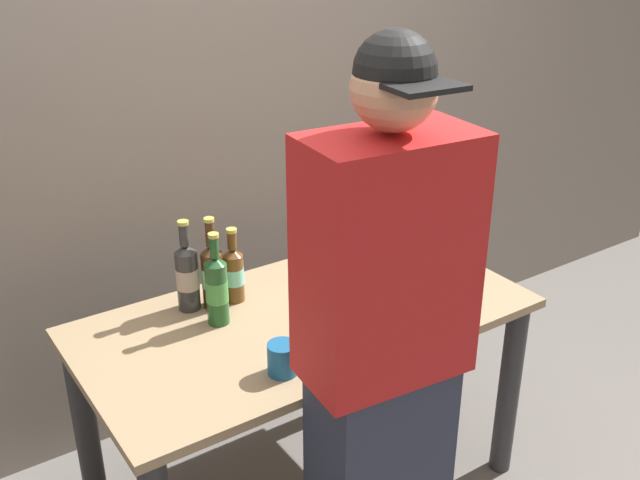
{
  "coord_description": "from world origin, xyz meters",
  "views": [
    {
      "loc": [
        -1.14,
        -1.77,
        1.97
      ],
      "look_at": [
        0.06,
        0.0,
        0.99
      ],
      "focal_mm": 41.69,
      "sensor_mm": 36.0,
      "label": 1
    }
  ],
  "objects_px": {
    "beer_bottle_amber": "(234,273)",
    "beer_bottle_dark": "(212,274)",
    "person_figure": "(382,368)",
    "coffee_mug": "(283,358)",
    "beer_bottle_brown": "(187,275)",
    "beer_bottle_green": "(217,288)",
    "laptop": "(394,254)"
  },
  "relations": [
    {
      "from": "beer_bottle_dark",
      "to": "coffee_mug",
      "type": "height_order",
      "value": "beer_bottle_dark"
    },
    {
      "from": "beer_bottle_brown",
      "to": "coffee_mug",
      "type": "height_order",
      "value": "beer_bottle_brown"
    },
    {
      "from": "coffee_mug",
      "to": "beer_bottle_brown",
      "type": "bearing_deg",
      "value": 97.5
    },
    {
      "from": "beer_bottle_amber",
      "to": "beer_bottle_brown",
      "type": "bearing_deg",
      "value": 167.26
    },
    {
      "from": "laptop",
      "to": "coffee_mug",
      "type": "distance_m",
      "value": 0.78
    },
    {
      "from": "laptop",
      "to": "beer_bottle_green",
      "type": "relative_size",
      "value": 1.34
    },
    {
      "from": "beer_bottle_dark",
      "to": "person_figure",
      "type": "bearing_deg",
      "value": -81.05
    },
    {
      "from": "beer_bottle_amber",
      "to": "coffee_mug",
      "type": "xyz_separation_m",
      "value": [
        -0.09,
        -0.45,
        -0.05
      ]
    },
    {
      "from": "laptop",
      "to": "coffee_mug",
      "type": "relative_size",
      "value": 3.45
    },
    {
      "from": "beer_bottle_dark",
      "to": "laptop",
      "type": "bearing_deg",
      "value": -8.49
    },
    {
      "from": "beer_bottle_brown",
      "to": "coffee_mug",
      "type": "bearing_deg",
      "value": -82.5
    },
    {
      "from": "beer_bottle_amber",
      "to": "coffee_mug",
      "type": "relative_size",
      "value": 2.16
    },
    {
      "from": "coffee_mug",
      "to": "beer_bottle_green",
      "type": "bearing_deg",
      "value": 94.29
    },
    {
      "from": "beer_bottle_brown",
      "to": "beer_bottle_dark",
      "type": "xyz_separation_m",
      "value": [
        0.08,
        -0.03,
        -0.0
      ]
    },
    {
      "from": "beer_bottle_brown",
      "to": "coffee_mug",
      "type": "xyz_separation_m",
      "value": [
        0.06,
        -0.49,
        -0.07
      ]
    },
    {
      "from": "person_figure",
      "to": "coffee_mug",
      "type": "bearing_deg",
      "value": 114.13
    },
    {
      "from": "beer_bottle_amber",
      "to": "beer_bottle_dark",
      "type": "xyz_separation_m",
      "value": [
        -0.08,
        0.0,
        0.02
      ]
    },
    {
      "from": "laptop",
      "to": "coffee_mug",
      "type": "height_order",
      "value": "laptop"
    },
    {
      "from": "person_figure",
      "to": "beer_bottle_brown",
      "type": "bearing_deg",
      "value": 103.95
    },
    {
      "from": "laptop",
      "to": "beer_bottle_amber",
      "type": "bearing_deg",
      "value": 170.78
    },
    {
      "from": "person_figure",
      "to": "laptop",
      "type": "bearing_deg",
      "value": 48.45
    },
    {
      "from": "laptop",
      "to": "beer_bottle_dark",
      "type": "distance_m",
      "value": 0.7
    },
    {
      "from": "beer_bottle_green",
      "to": "beer_bottle_brown",
      "type": "xyz_separation_m",
      "value": [
        -0.04,
        0.14,
        -0.0
      ]
    },
    {
      "from": "beer_bottle_amber",
      "to": "beer_bottle_green",
      "type": "xyz_separation_m",
      "value": [
        -0.11,
        -0.1,
        0.02
      ]
    },
    {
      "from": "beer_bottle_amber",
      "to": "person_figure",
      "type": "height_order",
      "value": "person_figure"
    },
    {
      "from": "beer_bottle_green",
      "to": "coffee_mug",
      "type": "height_order",
      "value": "beer_bottle_green"
    },
    {
      "from": "beer_bottle_amber",
      "to": "person_figure",
      "type": "distance_m",
      "value": 0.74
    },
    {
      "from": "laptop",
      "to": "beer_bottle_brown",
      "type": "height_order",
      "value": "beer_bottle_brown"
    },
    {
      "from": "beer_bottle_green",
      "to": "beer_bottle_dark",
      "type": "height_order",
      "value": "beer_bottle_dark"
    },
    {
      "from": "beer_bottle_green",
      "to": "beer_bottle_dark",
      "type": "distance_m",
      "value": 0.11
    },
    {
      "from": "person_figure",
      "to": "beer_bottle_green",
      "type": "bearing_deg",
      "value": 103.6
    },
    {
      "from": "person_figure",
      "to": "coffee_mug",
      "type": "distance_m",
      "value": 0.32
    }
  ]
}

